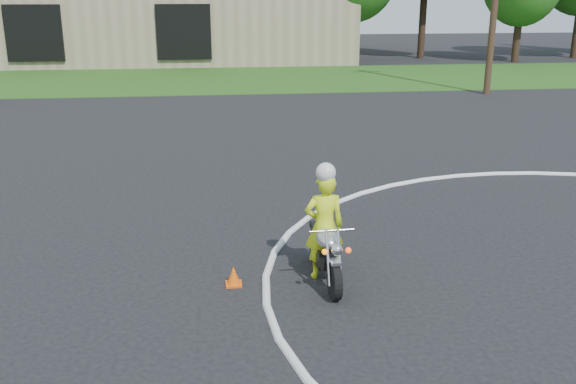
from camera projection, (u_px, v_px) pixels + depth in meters
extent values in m
cube|color=#1E4714|center=(342.00, 77.00, 32.36)|extent=(120.00, 10.00, 0.02)
cylinder|color=black|center=(335.00, 281.00, 9.07)|extent=(0.13, 0.56, 0.56)
cylinder|color=black|center=(316.00, 246.00, 10.30)|extent=(0.13, 0.56, 0.56)
cube|color=black|center=(324.00, 255.00, 9.70)|extent=(0.28, 0.52, 0.28)
ellipsoid|color=silver|center=(327.00, 238.00, 9.42)|extent=(0.36, 0.61, 0.26)
cube|color=black|center=(321.00, 229.00, 9.87)|extent=(0.26, 0.57, 0.09)
cylinder|color=white|center=(328.00, 258.00, 9.03)|extent=(0.05, 0.34, 0.75)
cylinder|color=silver|center=(340.00, 257.00, 9.06)|extent=(0.05, 0.34, 0.75)
cube|color=white|center=(335.00, 262.00, 8.96)|extent=(0.14, 0.21, 0.05)
cylinder|color=silver|center=(332.00, 231.00, 9.09)|extent=(0.65, 0.06, 0.03)
sphere|color=silver|center=(337.00, 250.00, 8.83)|extent=(0.17, 0.17, 0.17)
sphere|color=orange|center=(325.00, 252.00, 8.83)|extent=(0.08, 0.08, 0.08)
sphere|color=#FF480C|center=(348.00, 250.00, 8.88)|extent=(0.08, 0.08, 0.08)
cylinder|color=white|center=(328.00, 251.00, 10.10)|extent=(0.10, 0.75, 0.07)
imported|color=#D2EB18|center=(324.00, 226.00, 9.62)|extent=(0.62, 0.42, 1.65)
sphere|color=silver|center=(326.00, 173.00, 9.32)|extent=(0.30, 0.30, 0.30)
cone|color=#F0570C|center=(234.00, 276.00, 9.54)|extent=(0.22, 0.22, 0.30)
cube|color=#F0570C|center=(234.00, 284.00, 9.58)|extent=(0.24, 0.24, 0.03)
cube|color=black|center=(34.00, 33.00, 34.56)|extent=(3.00, 0.16, 3.00)
cube|color=black|center=(184.00, 32.00, 35.48)|extent=(3.00, 0.16, 3.00)
cylinder|color=#382619|center=(352.00, 35.00, 38.73)|extent=(0.44, 0.44, 3.24)
cylinder|color=#382619|center=(422.00, 27.00, 41.10)|extent=(0.44, 0.44, 3.96)
cylinder|color=#382619|center=(517.00, 38.00, 38.99)|extent=(0.44, 0.44, 2.88)
cylinder|color=#382619|center=(285.00, 38.00, 39.27)|extent=(0.44, 0.44, 2.88)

